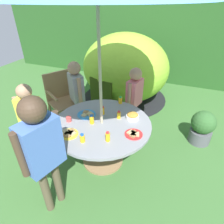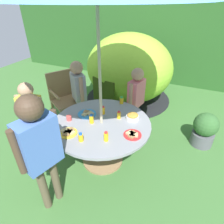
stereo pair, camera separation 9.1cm
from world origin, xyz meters
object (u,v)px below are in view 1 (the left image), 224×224
at_px(wooden_chair, 62,97).
at_px(juice_bottle_far_right, 82,138).
at_px(child_in_grey_shirt, 76,88).
at_px(plate_mid_right, 87,114).
at_px(dome_tent, 125,68).
at_px(juice_bottle_front_edge, 108,137).
at_px(juice_bottle_far_left, 92,119).
at_px(juice_bottle_near_right, 103,111).
at_px(juice_bottle_center_front, 120,100).
at_px(child_in_blue_shirt, 41,145).
at_px(potted_plant, 202,127).
at_px(juice_bottle_mid_left, 119,115).
at_px(snack_bowl, 133,116).
at_px(cup_near, 69,119).
at_px(garden_table, 102,132).
at_px(child_in_pink_shirt, 134,93).
at_px(plate_near_left, 69,133).
at_px(child_in_yellow_shirt, 30,113).
at_px(plate_center_back, 134,134).

height_order(wooden_chair, juice_bottle_far_right, wooden_chair).
distance_m(child_in_grey_shirt, plate_mid_right, 0.73).
height_order(dome_tent, juice_bottle_front_edge, dome_tent).
xyz_separation_m(child_in_grey_shirt, plate_mid_right, (0.47, -0.54, -0.09)).
bearing_deg(juice_bottle_far_left, juice_bottle_near_right, 79.55).
xyz_separation_m(juice_bottle_near_right, juice_bottle_center_front, (0.12, 0.39, -0.01)).
relative_size(dome_tent, child_in_blue_shirt, 1.68).
distance_m(potted_plant, juice_bottle_mid_left, 1.48).
distance_m(child_in_grey_shirt, juice_bottle_mid_left, 1.03).
bearing_deg(potted_plant, juice_bottle_center_front, -163.01).
height_order(snack_bowl, juice_bottle_far_right, juice_bottle_far_right).
height_order(juice_bottle_center_front, cup_near, juice_bottle_center_front).
xyz_separation_m(juice_bottle_mid_left, juice_bottle_front_edge, (0.04, -0.49, 0.01)).
xyz_separation_m(juice_bottle_near_right, juice_bottle_mid_left, (0.24, -0.02, -0.01)).
height_order(child_in_blue_shirt, juice_bottle_front_edge, child_in_blue_shirt).
bearing_deg(plate_mid_right, juice_bottle_center_front, 56.27).
height_order(garden_table, child_in_pink_shirt, child_in_pink_shirt).
distance_m(dome_tent, cup_near, 2.18).
distance_m(juice_bottle_far_left, juice_bottle_far_right, 0.37).
relative_size(plate_near_left, juice_bottle_mid_left, 1.99).
distance_m(wooden_chair, snack_bowl, 1.49).
height_order(snack_bowl, juice_bottle_near_right, juice_bottle_near_right).
bearing_deg(child_in_pink_shirt, garden_table, 0.00).
relative_size(child_in_yellow_shirt, cup_near, 16.87).
xyz_separation_m(child_in_blue_shirt, juice_bottle_far_left, (0.13, 0.79, -0.17)).
relative_size(garden_table, child_in_blue_shirt, 0.91).
bearing_deg(garden_table, child_in_pink_shirt, 77.67).
distance_m(child_in_blue_shirt, plate_mid_right, 0.97).
height_order(child_in_grey_shirt, cup_near, child_in_grey_shirt).
bearing_deg(wooden_chair, snack_bowl, -74.93).
relative_size(juice_bottle_far_left, juice_bottle_mid_left, 1.13).
height_order(garden_table, juice_bottle_near_right, juice_bottle_near_right).
bearing_deg(plate_mid_right, potted_plant, 28.77).
bearing_deg(child_in_grey_shirt, juice_bottle_far_left, -7.21).
bearing_deg(plate_center_back, garden_table, 168.63).
bearing_deg(wooden_chair, juice_bottle_far_left, -95.19).
height_order(plate_mid_right, plate_center_back, same).
height_order(child_in_yellow_shirt, plate_near_left, child_in_yellow_shirt).
bearing_deg(dome_tent, child_in_yellow_shirt, -90.58).
bearing_deg(child_in_pink_shirt, plate_near_left, -7.98).
bearing_deg(child_in_pink_shirt, juice_bottle_front_edge, 13.11).
relative_size(wooden_chair, child_in_yellow_shirt, 0.84).
bearing_deg(cup_near, child_in_yellow_shirt, -170.69).
xyz_separation_m(juice_bottle_near_right, juice_bottle_far_left, (-0.05, -0.26, 0.00)).
height_order(plate_mid_right, plate_near_left, same).
xyz_separation_m(child_in_grey_shirt, child_in_blue_shirt, (0.50, -1.48, 0.12)).
bearing_deg(cup_near, wooden_chair, 130.33).
bearing_deg(garden_table, child_in_grey_shirt, 139.48).
bearing_deg(child_in_blue_shirt, garden_table, -0.00).
bearing_deg(juice_bottle_center_front, child_in_grey_shirt, 176.46).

